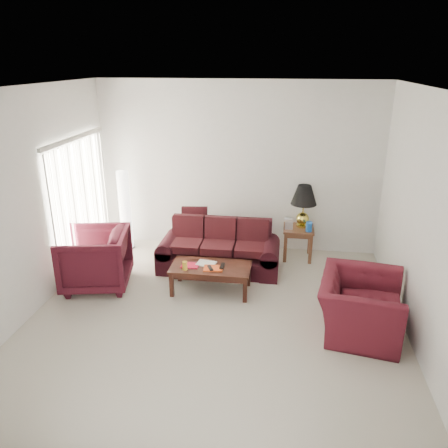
# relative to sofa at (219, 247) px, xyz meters

# --- Properties ---
(floor) EXTENTS (5.00, 5.00, 0.00)m
(floor) POSITION_rel_sofa_xyz_m (0.18, -1.46, -0.40)
(floor) COLOR beige
(floor) RESTS_ON ground
(blinds) EXTENTS (0.10, 2.00, 2.16)m
(blinds) POSITION_rel_sofa_xyz_m (-2.24, -0.16, 0.68)
(blinds) COLOR silver
(blinds) RESTS_ON ground
(sofa) EXTENTS (2.03, 1.00, 0.81)m
(sofa) POSITION_rel_sofa_xyz_m (0.00, 0.00, 0.00)
(sofa) COLOR black
(sofa) RESTS_ON ground
(throw_pillow) EXTENTS (0.47, 0.27, 0.46)m
(throw_pillow) POSITION_rel_sofa_xyz_m (-0.51, 0.50, 0.28)
(throw_pillow) COLOR black
(throw_pillow) RESTS_ON sofa
(end_table) EXTENTS (0.53, 0.53, 0.57)m
(end_table) POSITION_rel_sofa_xyz_m (1.30, 0.66, -0.12)
(end_table) COLOR brown
(end_table) RESTS_ON ground
(table_lamp) EXTENTS (0.59, 0.59, 0.74)m
(table_lamp) POSITION_rel_sofa_xyz_m (1.35, 0.73, 0.54)
(table_lamp) COLOR gold
(table_lamp) RESTS_ON end_table
(clock) EXTENTS (0.14, 0.06, 0.13)m
(clock) POSITION_rel_sofa_xyz_m (1.13, 0.57, 0.23)
(clock) COLOR silver
(clock) RESTS_ON end_table
(blue_canister) EXTENTS (0.13, 0.13, 0.17)m
(blue_canister) POSITION_rel_sofa_xyz_m (1.46, 0.51, 0.25)
(blue_canister) COLOR #1951A2
(blue_canister) RESTS_ON end_table
(picture_frame) EXTENTS (0.16, 0.18, 0.05)m
(picture_frame) POSITION_rel_sofa_xyz_m (1.11, 0.86, 0.25)
(picture_frame) COLOR silver
(picture_frame) RESTS_ON end_table
(floor_lamp) EXTENTS (0.31, 0.31, 1.49)m
(floor_lamp) POSITION_rel_sofa_xyz_m (-1.82, 0.63, 0.34)
(floor_lamp) COLOR white
(floor_lamp) RESTS_ON ground
(armchair_left) EXTENTS (1.17, 1.15, 0.90)m
(armchair_left) POSITION_rel_sofa_xyz_m (-1.77, -0.84, 0.05)
(armchair_left) COLOR #3B0D17
(armchair_left) RESTS_ON ground
(armchair_right) EXTENTS (1.18, 1.30, 0.74)m
(armchair_right) POSITION_rel_sofa_xyz_m (2.05, -1.48, -0.03)
(armchair_right) COLOR #471019
(armchair_right) RESTS_ON ground
(coffee_table) EXTENTS (1.23, 0.68, 0.42)m
(coffee_table) POSITION_rel_sofa_xyz_m (-0.00, -0.74, -0.20)
(coffee_table) COLOR black
(coffee_table) RESTS_ON ground
(magazine_red) EXTENTS (0.27, 0.20, 0.01)m
(magazine_red) POSITION_rel_sofa_xyz_m (-0.31, -0.77, 0.02)
(magazine_red) COLOR #B4122C
(magazine_red) RESTS_ON coffee_table
(magazine_white) EXTENTS (0.31, 0.25, 0.02)m
(magazine_white) POSITION_rel_sofa_xyz_m (-0.09, -0.68, 0.02)
(magazine_white) COLOR white
(magazine_white) RESTS_ON coffee_table
(magazine_orange) EXTENTS (0.30, 0.23, 0.02)m
(magazine_orange) POSITION_rel_sofa_xyz_m (0.05, -0.82, 0.02)
(magazine_orange) COLOR #E34D1A
(magazine_orange) RESTS_ON coffee_table
(remote_a) EXTENTS (0.11, 0.17, 0.02)m
(remote_a) POSITION_rel_sofa_xyz_m (0.01, -0.85, 0.04)
(remote_a) COLOR black
(remote_a) RESTS_ON coffee_table
(remote_b) EXTENTS (0.06, 0.19, 0.02)m
(remote_b) POSITION_rel_sofa_xyz_m (0.17, -0.76, 0.04)
(remote_b) COLOR black
(remote_b) RESTS_ON coffee_table
(yellow_glass) EXTENTS (0.08, 0.08, 0.13)m
(yellow_glass) POSITION_rel_sofa_xyz_m (-0.36, -0.91, 0.08)
(yellow_glass) COLOR gold
(yellow_glass) RESTS_ON coffee_table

